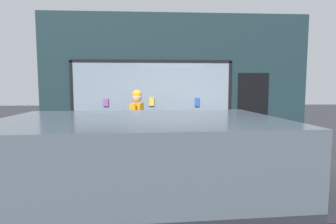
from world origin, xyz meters
TOP-DOWN VIEW (x-y plane):
  - ground_plane at (0.00, 0.00)m, footprint 40.00×40.00m
  - shopfront_facade at (-0.01, 2.39)m, footprint 7.73×0.29m
  - display_table_main at (0.00, 1.08)m, footprint 2.78×0.79m
  - person_browsing at (-1.00, 0.49)m, footprint 0.29×0.64m
  - small_dog at (-1.52, 0.28)m, footprint 0.20×0.57m
  - sandwich_board_sign at (-1.98, 0.91)m, footprint 0.62×0.69m
  - parked_car at (-0.75, -2.94)m, footprint 4.41×2.13m

SIDE VIEW (x-z plane):
  - ground_plane at x=0.00m, z-range 0.00..0.00m
  - small_dog at x=-1.52m, z-range 0.08..0.50m
  - sandwich_board_sign at x=-1.98m, z-range 0.01..0.90m
  - display_table_main at x=0.00m, z-range 0.27..1.15m
  - parked_car at x=-0.75m, z-range 0.04..1.45m
  - person_browsing at x=-1.00m, z-range 0.13..1.76m
  - shopfront_facade at x=-0.01m, z-range -0.03..3.76m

